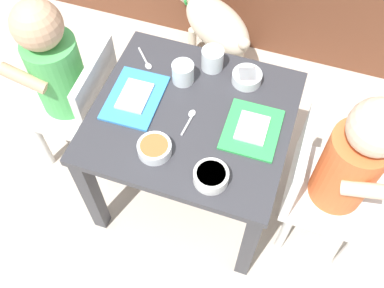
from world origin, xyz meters
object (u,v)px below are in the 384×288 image
(seated_child_right, at_px, (346,166))
(cereal_bowl_left_side, at_px, (247,77))
(food_tray_right, at_px, (252,129))
(seated_child_left, at_px, (60,72))
(spoon_by_right_tray, at_px, (190,119))
(dining_table, at_px, (192,130))
(water_cup_right, at_px, (183,74))
(dog, at_px, (214,23))
(cereal_bowl_right_side, at_px, (211,176))
(veggie_bowl_far, at_px, (154,148))
(water_cup_left, at_px, (211,60))
(food_tray_left, at_px, (135,97))
(spoon_by_left_tray, at_px, (146,61))

(seated_child_right, height_order, cereal_bowl_left_side, seated_child_right)
(food_tray_right, bearing_deg, seated_child_left, 177.05)
(seated_child_left, bearing_deg, spoon_by_right_tray, -6.86)
(dining_table, height_order, water_cup_right, water_cup_right)
(dog, height_order, cereal_bowl_right_side, cereal_bowl_right_side)
(seated_child_left, xyz_separation_m, cereal_bowl_left_side, (0.57, 0.14, 0.03))
(water_cup_right, xyz_separation_m, veggie_bowl_far, (0.01, -0.27, -0.01))
(dog, xyz_separation_m, cereal_bowl_right_side, (0.24, -0.84, 0.26))
(seated_child_left, relative_size, dog, 1.68)
(cereal_bowl_left_side, bearing_deg, water_cup_left, 169.34)
(seated_child_left, relative_size, spoon_by_right_tray, 7.06)
(food_tray_left, xyz_separation_m, spoon_by_left_tray, (-0.03, 0.15, -0.00))
(spoon_by_left_tray, relative_size, spoon_by_right_tray, 0.82)
(water_cup_right, bearing_deg, cereal_bowl_right_side, -58.72)
(food_tray_right, distance_m, cereal_bowl_right_side, 0.20)
(water_cup_left, bearing_deg, seated_child_right, -25.16)
(food_tray_right, height_order, water_cup_left, water_cup_left)
(dog, relative_size, water_cup_left, 6.10)
(dog, distance_m, water_cup_left, 0.54)
(spoon_by_left_tray, bearing_deg, cereal_bowl_left_side, 4.05)
(dog, xyz_separation_m, veggie_bowl_far, (0.07, -0.80, 0.26))
(dining_table, distance_m, dog, 0.68)
(cereal_bowl_right_side, xyz_separation_m, spoon_by_right_tray, (-0.11, 0.17, -0.02))
(seated_child_left, height_order, seated_child_right, same)
(food_tray_right, height_order, cereal_bowl_right_side, cereal_bowl_right_side)
(veggie_bowl_far, bearing_deg, spoon_by_right_tray, 66.99)
(food_tray_left, distance_m, cereal_bowl_right_side, 0.35)
(dining_table, height_order, dog, dining_table)
(dog, distance_m, cereal_bowl_right_side, 0.91)
(water_cup_left, bearing_deg, dining_table, -88.84)
(food_tray_left, xyz_separation_m, veggie_bowl_far, (0.12, -0.15, 0.01))
(water_cup_right, height_order, veggie_bowl_far, water_cup_right)
(dining_table, relative_size, food_tray_left, 2.71)
(seated_child_right, distance_m, cereal_bowl_left_side, 0.38)
(dining_table, distance_m, water_cup_left, 0.22)
(cereal_bowl_left_side, relative_size, cereal_bowl_right_side, 0.97)
(cereal_bowl_left_side, bearing_deg, water_cup_right, -162.70)
(seated_child_right, distance_m, food_tray_right, 0.27)
(seated_child_right, xyz_separation_m, spoon_by_right_tray, (-0.45, -0.00, 0.02))
(water_cup_right, height_order, cereal_bowl_left_side, water_cup_right)
(water_cup_left, height_order, cereal_bowl_right_side, water_cup_left)
(veggie_bowl_far, bearing_deg, cereal_bowl_right_side, -11.31)
(seated_child_left, bearing_deg, seated_child_right, -3.27)
(water_cup_left, height_order, spoon_by_left_tray, water_cup_left)
(food_tray_right, bearing_deg, dining_table, 179.99)
(spoon_by_left_tray, distance_m, spoon_by_right_tray, 0.27)
(dog, bearing_deg, cereal_bowl_right_side, -73.94)
(food_tray_right, relative_size, cereal_bowl_right_side, 1.98)
(dog, distance_m, veggie_bowl_far, 0.85)
(cereal_bowl_left_side, bearing_deg, dog, 116.83)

